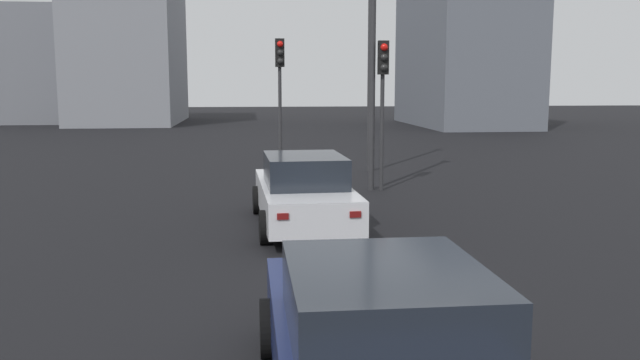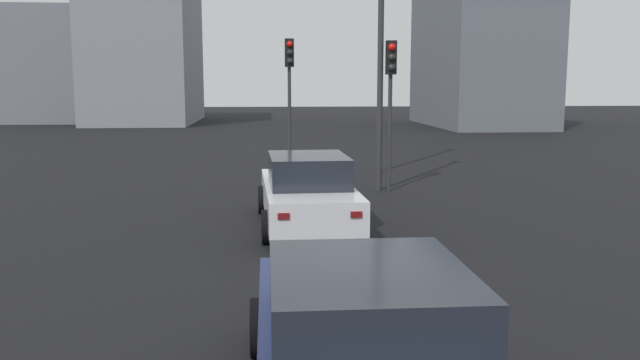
{
  "view_description": "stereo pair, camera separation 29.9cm",
  "coord_description": "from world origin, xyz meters",
  "px_view_note": "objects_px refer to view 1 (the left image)",
  "views": [
    {
      "loc": [
        -5.76,
        1.21,
        2.95
      ],
      "look_at": [
        4.83,
        0.05,
        1.39
      ],
      "focal_mm": 37.0,
      "sensor_mm": 36.0,
      "label": 1
    },
    {
      "loc": [
        -5.79,
        0.91,
        2.95
      ],
      "look_at": [
        4.83,
        0.05,
        1.39
      ],
      "focal_mm": 37.0,
      "sensor_mm": 36.0,
      "label": 2
    }
  ],
  "objects_px": {
    "traffic_light_near_left": "(383,84)",
    "street_lamp_far": "(370,28)",
    "car_white_lead": "(304,192)",
    "street_lamp_kerbside": "(373,31)",
    "car_navy_second": "(382,343)",
    "traffic_light_near_right": "(280,78)"
  },
  "relations": [
    {
      "from": "car_navy_second",
      "to": "traffic_light_near_right",
      "type": "bearing_deg",
      "value": 0.35
    },
    {
      "from": "car_white_lead",
      "to": "traffic_light_near_left",
      "type": "distance_m",
      "value": 5.52
    },
    {
      "from": "car_navy_second",
      "to": "traffic_light_near_right",
      "type": "relative_size",
      "value": 1.04
    },
    {
      "from": "traffic_light_near_left",
      "to": "traffic_light_near_right",
      "type": "distance_m",
      "value": 4.64
    },
    {
      "from": "car_navy_second",
      "to": "street_lamp_far",
      "type": "relative_size",
      "value": 0.56
    },
    {
      "from": "car_white_lead",
      "to": "street_lamp_far",
      "type": "height_order",
      "value": "street_lamp_far"
    },
    {
      "from": "car_white_lead",
      "to": "street_lamp_kerbside",
      "type": "relative_size",
      "value": 0.65
    },
    {
      "from": "traffic_light_near_left",
      "to": "traffic_light_near_right",
      "type": "bearing_deg",
      "value": -145.11
    },
    {
      "from": "traffic_light_near_right",
      "to": "street_lamp_kerbside",
      "type": "distance_m",
      "value": 4.53
    },
    {
      "from": "traffic_light_near_left",
      "to": "street_lamp_kerbside",
      "type": "height_order",
      "value": "street_lamp_kerbside"
    },
    {
      "from": "car_white_lead",
      "to": "car_navy_second",
      "type": "height_order",
      "value": "car_white_lead"
    },
    {
      "from": "traffic_light_near_left",
      "to": "traffic_light_near_right",
      "type": "relative_size",
      "value": 0.93
    },
    {
      "from": "car_white_lead",
      "to": "street_lamp_kerbside",
      "type": "bearing_deg",
      "value": -28.55
    },
    {
      "from": "car_navy_second",
      "to": "street_lamp_kerbside",
      "type": "relative_size",
      "value": 0.62
    },
    {
      "from": "street_lamp_far",
      "to": "traffic_light_near_right",
      "type": "bearing_deg",
      "value": 92.33
    },
    {
      "from": "street_lamp_kerbside",
      "to": "street_lamp_far",
      "type": "height_order",
      "value": "street_lamp_far"
    },
    {
      "from": "traffic_light_near_left",
      "to": "street_lamp_far",
      "type": "distance_m",
      "value": 4.36
    },
    {
      "from": "street_lamp_kerbside",
      "to": "traffic_light_near_left",
      "type": "bearing_deg",
      "value": -120.7
    },
    {
      "from": "traffic_light_near_left",
      "to": "street_lamp_far",
      "type": "bearing_deg",
      "value": 175.27
    },
    {
      "from": "street_lamp_kerbside",
      "to": "street_lamp_far",
      "type": "relative_size",
      "value": 0.91
    },
    {
      "from": "car_white_lead",
      "to": "traffic_light_near_left",
      "type": "bearing_deg",
      "value": -32.02
    },
    {
      "from": "traffic_light_near_left",
      "to": "street_lamp_kerbside",
      "type": "xyz_separation_m",
      "value": [
        0.16,
        0.26,
        1.42
      ]
    }
  ]
}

